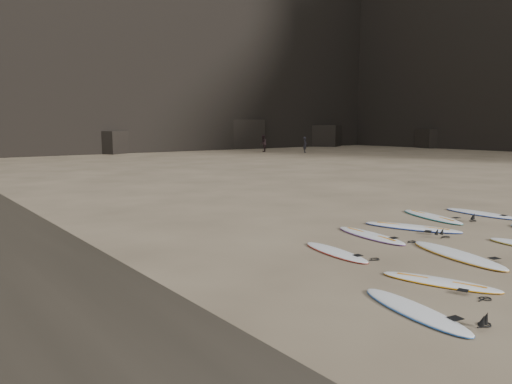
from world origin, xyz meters
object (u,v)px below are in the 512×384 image
surfboard_0 (414,310)px  person_a (305,145)px  person_b (263,143)px  surfboard_9 (481,213)px  surfboard_2 (457,254)px  surfboard_1 (440,282)px  surfboard_7 (412,227)px  surfboard_8 (432,216)px  surfboard_6 (370,235)px  surfboard_5 (336,252)px

surfboard_0 → person_a: person_a is taller
person_b → surfboard_9: bearing=12.6°
surfboard_2 → person_b: (23.17, 37.09, 0.88)m
surfboard_1 → surfboard_9: size_ratio=0.85×
surfboard_7 → person_a: person_a is taller
surfboard_8 → surfboard_7: bearing=-144.8°
surfboard_7 → surfboard_6: bearing=157.0°
surfboard_2 → person_a: (26.15, 33.57, 0.79)m
surfboard_1 → surfboard_8: (5.80, 4.05, 0.01)m
surfboard_2 → surfboard_8: surfboard_2 is taller
surfboard_8 → surfboard_9: bearing=-3.3°
surfboard_2 → person_b: 43.74m
surfboard_5 → person_a: size_ratio=1.32×
surfboard_2 → surfboard_8: (3.74, 3.16, -0.00)m
surfboard_1 → person_b: person_b is taller
surfboard_0 → surfboard_8: (7.44, 4.64, 0.01)m
surfboard_9 → person_a: size_ratio=1.56×
surfboard_6 → person_a: bearing=58.0°
surfboard_5 → surfboard_1: bearing=-83.1°
surfboard_6 → surfboard_8: 3.78m
surfboard_1 → surfboard_0: bearing=-179.6°
surfboard_1 → surfboard_8: bearing=15.4°
surfboard_7 → person_a: bearing=30.2°
surfboard_8 → surfboard_1: bearing=-128.3°
surfboard_5 → surfboard_6: (2.04, 0.67, 0.01)m
surfboard_9 → person_b: bearing=65.1°
surfboard_5 → surfboard_7: (3.83, 0.63, 0.01)m
person_a → person_b: 4.60m
surfboard_2 → surfboard_8: size_ratio=1.03×
person_b → person_a: bearing=79.8°
surfboard_8 → surfboard_5: bearing=-150.7°
surfboard_6 → person_b: bearing=64.2°
person_a → surfboard_1: bearing=-174.7°
surfboard_7 → surfboard_8: surfboard_7 is taller
surfboard_0 → surfboard_1: bearing=31.6°
surfboard_1 → surfboard_5: (0.04, 2.77, -0.00)m
surfboard_7 → person_b: (21.38, 34.57, 0.88)m
surfboard_5 → surfboard_9: surfboard_9 is taller
surfboard_2 → person_b: size_ratio=1.50×
surfboard_7 → surfboard_8: size_ratio=1.03×
surfboard_6 → surfboard_0: bearing=-124.5°
surfboard_2 → surfboard_6: surfboard_2 is taller
surfboard_2 → person_a: 42.56m
surfboard_9 → surfboard_0: bearing=-154.7°
surfboard_8 → surfboard_9: size_ratio=1.04×
surfboard_8 → person_a: person_a is taller
surfboard_2 → surfboard_6: 2.55m
person_a → person_b: (-2.97, 3.51, 0.09)m
surfboard_1 → surfboard_2: 2.25m
surfboard_2 → surfboard_7: size_ratio=1.00×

